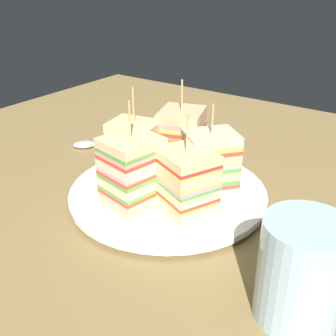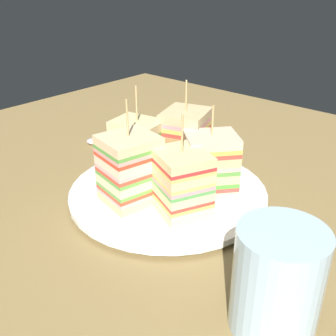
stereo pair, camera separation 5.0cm
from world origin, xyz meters
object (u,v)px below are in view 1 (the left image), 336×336
Objects in this scene: sandwich_wedge_0 at (132,171)px; sandwich_wedge_1 at (186,181)px; sandwich_wedge_2 at (210,162)px; sandwich_wedge_4 at (135,151)px; plate at (168,193)px; sandwich_wedge_3 at (181,142)px; spoon at (97,144)px; drinking_glass at (300,278)px.

sandwich_wedge_0 is 1.08× the size of sandwich_wedge_1.
sandwich_wedge_0 reaches higher than sandwich_wedge_2.
sandwich_wedge_2 is (-5.61, -0.10, 0.15)cm from sandwich_wedge_1.
sandwich_wedge_1 is 9.92cm from sandwich_wedge_4.
plate is 6.76cm from sandwich_wedge_2.
sandwich_wedge_4 reaches higher than sandwich_wedge_2.
sandwich_wedge_3 reaches higher than plate.
spoon is at bearing -114.65° from sandwich_wedge_3.
sandwich_wedge_3 is at bearing 42.45° from sandwich_wedge_4.
spoon is at bearing -60.09° from sandwich_wedge_2.
sandwich_wedge_0 is 9.79cm from sandwich_wedge_2.
sandwich_wedge_4 is at bearing -110.88° from drinking_glass.
sandwich_wedge_4 reaches higher than spoon.
sandwich_wedge_0 is 1.12× the size of sandwich_wedge_2.
sandwich_wedge_0 is at bearing -64.47° from sandwich_wedge_4.
sandwich_wedge_4 is at bearing -55.06° from sandwich_wedge_3.
sandwich_wedge_0 is 6.41cm from sandwich_wedge_1.
drinking_glass is (14.67, 21.37, -1.81)cm from sandwich_wedge_3.
sandwich_wedge_0 is 0.98× the size of sandwich_wedge_3.
sandwich_wedge_4 is at bearing -32.75° from sandwich_wedge_2.
sandwich_wedge_0 is 9.90cm from sandwich_wedge_3.
sandwich_wedge_2 is (-7.79, 5.92, -0.31)cm from sandwich_wedge_0.
plate is 2.69× the size of drinking_glass.
sandwich_wedge_3 is at bearing -29.35° from sandwich_wedge_1.
spoon is at bearing 1.50° from sandwich_wedge_1.
plate is 2.01× the size of sandwich_wedge_4.
sandwich_wedge_1 is 1.25× the size of drinking_glass.
sandwich_wedge_4 reaches higher than sandwich_wedge_1.
plate is 6.67cm from sandwich_wedge_1.
plate is 2.15× the size of sandwich_wedge_1.
spoon is 1.41× the size of drinking_glass.
sandwich_wedge_1 is at bearing 18.51° from sandwich_wedge_3.
sandwich_wedge_2 reaches higher than plate.
sandwich_wedge_3 reaches higher than sandwich_wedge_0.
drinking_glass reaches higher than spoon.
sandwich_wedge_3 is at bearing -124.46° from drinking_glass.
sandwich_wedge_4 is 1.34× the size of drinking_glass.
plate is at bearing -9.83° from sandwich_wedge_4.
sandwich_wedge_1 is 0.91× the size of sandwich_wedge_3.
sandwich_wedge_4 is at bearing 8.42° from sandwich_wedge_1.
sandwich_wedge_3 is 1.38× the size of drinking_glass.
sandwich_wedge_2 is 1.22× the size of drinking_glass.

